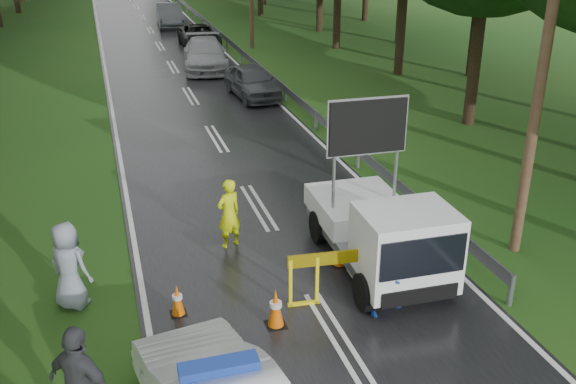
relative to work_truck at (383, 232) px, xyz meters
name	(u,v)px	position (x,y,z in m)	size (l,w,h in m)	color
ground	(337,337)	(-1.77, -1.96, -0.98)	(160.00, 160.00, 0.00)	#174513
road	(160,46)	(-1.77, 28.04, -0.97)	(7.00, 140.00, 0.02)	black
guardrail	(221,35)	(1.93, 27.70, -0.43)	(0.12, 60.06, 0.70)	gray
utility_pole_near	(549,31)	(3.43, 0.04, 4.09)	(1.40, 0.24, 10.00)	#4C3023
work_truck	(383,232)	(0.00, 0.00, 0.00)	(2.12, 4.56, 3.60)	gray
barrier	(357,262)	(-0.97, -0.88, -0.10)	(2.81, 0.30, 1.16)	yellow
officer	(229,214)	(-2.94, 2.12, -0.12)	(0.62, 0.41, 1.70)	#DEF60D
civilian	(393,270)	(-0.46, -1.46, -0.03)	(0.92, 0.72, 1.90)	#193FA4
bystander_right	(69,266)	(-6.47, 0.54, -0.06)	(0.90, 0.58, 1.83)	gray
queue_car_first	(252,82)	(0.78, 15.12, -0.29)	(1.62, 4.02, 1.37)	#42454A
queue_car_second	(205,54)	(-0.20, 21.12, -0.22)	(2.11, 5.19, 1.51)	#9B9EA3
queue_car_third	(199,36)	(0.49, 27.12, -0.34)	(2.11, 4.57, 1.27)	black
queue_car_fourth	(170,15)	(-0.25, 35.30, -0.19)	(1.67, 4.79, 1.58)	#44474C
cone_center	(276,308)	(-2.77, -1.30, -0.58)	(0.38, 0.38, 0.81)	black
cone_far	(340,249)	(-0.76, 0.54, -0.58)	(0.38, 0.38, 0.81)	black
cone_left_mid	(178,300)	(-4.50, -0.38, -0.65)	(0.32, 0.32, 0.68)	black
cone_right	(363,207)	(0.63, 2.54, -0.61)	(0.36, 0.36, 0.75)	black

